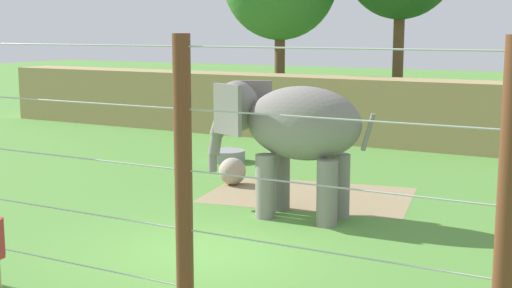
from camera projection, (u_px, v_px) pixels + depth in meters
ground_plane at (206, 251)px, 13.08m from camera, size 120.00×120.00×0.00m
dirt_patch at (309, 195)px, 17.45m from camera, size 5.41×4.04×0.01m
embankment_wall at (416, 114)px, 24.40m from camera, size 36.00×1.80×2.32m
elephant at (290, 129)px, 15.23m from camera, size 3.92×1.65×2.90m
enrichment_ball at (232, 171)px, 18.57m from camera, size 0.71×0.71×0.71m
cable_fence at (73, 176)px, 9.93m from camera, size 12.50×0.23×3.98m
water_tub at (227, 156)px, 21.84m from camera, size 1.10×1.10×0.35m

